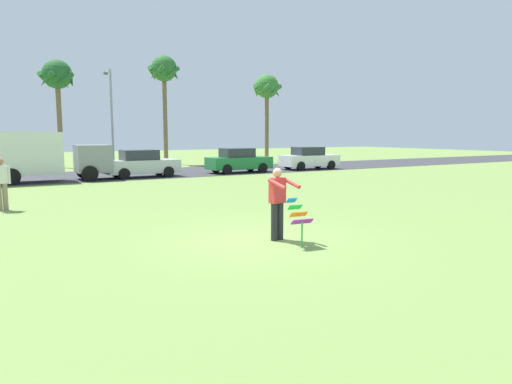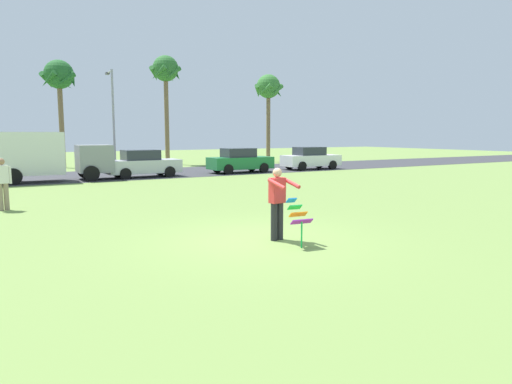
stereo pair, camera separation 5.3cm
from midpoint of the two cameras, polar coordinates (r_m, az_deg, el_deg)
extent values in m
plane|color=olive|center=(11.09, 0.32, -5.94)|extent=(120.00, 120.00, 0.00)
cube|color=#38383D|center=(29.60, -19.48, 1.91)|extent=(120.00, 8.00, 0.01)
cylinder|color=#26262B|center=(11.06, 2.85, -3.61)|extent=(0.16, 0.16, 0.90)
cylinder|color=#26262B|center=(10.94, 2.13, -3.72)|extent=(0.16, 0.16, 0.90)
cube|color=red|center=(10.88, 2.52, 0.21)|extent=(0.38, 0.26, 0.60)
sphere|color=tan|center=(10.84, 2.53, 2.42)|extent=(0.22, 0.22, 0.22)
cylinder|color=red|center=(10.82, 4.25, 1.13)|extent=(0.16, 0.59, 0.24)
cylinder|color=red|center=(10.53, 2.46, 0.98)|extent=(0.16, 0.59, 0.24)
cube|color=blue|center=(10.61, 4.29, -1.03)|extent=(0.24, 0.16, 0.12)
cube|color=green|center=(10.49, 4.71, -1.88)|extent=(0.33, 0.17, 0.12)
cube|color=orange|center=(10.37, 5.14, -2.76)|extent=(0.43, 0.18, 0.12)
cube|color=purple|center=(10.26, 5.57, -3.65)|extent=(0.52, 0.19, 0.12)
cylinder|color=green|center=(10.32, 5.55, -5.28)|extent=(0.04, 0.04, 0.60)
cube|color=gray|center=(27.05, -19.57, 3.92)|extent=(1.83, 1.93, 1.50)
cube|color=silver|center=(26.64, -27.48, 4.23)|extent=(4.23, 2.06, 2.20)
cylinder|color=black|center=(27.94, -20.54, 2.42)|extent=(0.84, 0.29, 0.84)
cylinder|color=black|center=(26.13, -19.91, 2.15)|extent=(0.84, 0.29, 0.84)
cylinder|color=black|center=(27.61, -28.15, 1.98)|extent=(0.84, 0.29, 0.84)
cylinder|color=black|center=(25.78, -28.05, 1.67)|extent=(0.84, 0.29, 0.84)
cube|color=silver|center=(27.76, -13.96, 3.10)|extent=(4.25, 1.82, 0.76)
cube|color=#282D38|center=(27.68, -14.29, 4.44)|extent=(2.06, 1.45, 0.60)
cylinder|color=black|center=(28.97, -11.99, 2.68)|extent=(0.65, 0.24, 0.64)
cylinder|color=black|center=(27.46, -10.83, 2.47)|extent=(0.65, 0.24, 0.64)
cylinder|color=black|center=(28.19, -16.97, 2.40)|extent=(0.65, 0.24, 0.64)
cylinder|color=black|center=(26.64, -16.06, 2.17)|extent=(0.65, 0.24, 0.64)
cube|color=#1E7238|center=(30.20, -2.15, 3.62)|extent=(4.21, 1.72, 0.76)
cube|color=#282D38|center=(30.10, -2.41, 4.86)|extent=(2.02, 1.40, 0.60)
cylinder|color=black|center=(31.56, -0.76, 3.19)|extent=(0.64, 0.22, 0.64)
cylinder|color=black|center=(30.17, 0.76, 3.01)|extent=(0.64, 0.22, 0.64)
cylinder|color=black|center=(30.35, -5.04, 3.01)|extent=(0.64, 0.22, 0.64)
cylinder|color=black|center=(28.91, -3.66, 2.81)|extent=(0.64, 0.22, 0.64)
cube|color=white|center=(33.29, 6.60, 3.91)|extent=(4.25, 1.84, 0.76)
cube|color=#282D38|center=(33.17, 6.40, 5.04)|extent=(2.06, 1.46, 0.60)
cylinder|color=black|center=(34.72, 7.59, 3.50)|extent=(0.65, 0.24, 0.64)
cylinder|color=black|center=(33.43, 9.22, 3.33)|extent=(0.65, 0.24, 0.64)
cylinder|color=black|center=(33.26, 3.95, 3.38)|extent=(0.65, 0.24, 0.64)
cylinder|color=black|center=(31.91, 5.50, 3.21)|extent=(0.65, 0.24, 0.64)
cylinder|color=brown|center=(37.40, -23.15, 7.86)|extent=(0.36, 0.36, 6.65)
sphere|color=#236028|center=(37.64, -23.43, 13.22)|extent=(2.10, 2.10, 2.10)
cone|color=#236028|center=(37.72, -21.93, 12.59)|extent=(0.44, 1.56, 1.28)
cone|color=#236028|center=(38.52, -23.12, 12.41)|extent=(1.62, 0.90, 1.28)
cone|color=#236028|center=(38.05, -24.67, 12.41)|extent=(1.27, 1.52, 1.28)
cone|color=#236028|center=(36.95, -24.49, 12.59)|extent=(1.27, 1.52, 1.28)
cone|color=#236028|center=(36.74, -22.75, 12.71)|extent=(1.62, 0.90, 1.28)
cylinder|color=brown|center=(39.35, -11.21, 8.95)|extent=(0.36, 0.36, 7.64)
sphere|color=#2D6B2D|center=(39.69, -11.36, 14.76)|extent=(2.10, 2.10, 2.10)
cone|color=#2D6B2D|center=(39.95, -10.01, 14.09)|extent=(0.44, 1.56, 1.28)
cone|color=#2D6B2D|center=(40.58, -11.37, 13.95)|extent=(1.62, 0.90, 1.28)
cone|color=#2D6B2D|center=(39.92, -12.69, 14.03)|extent=(1.27, 1.52, 1.28)
cone|color=#2D6B2D|center=(38.86, -12.17, 14.23)|extent=(1.27, 1.52, 1.28)
cone|color=#2D6B2D|center=(38.89, -10.47, 14.27)|extent=(1.62, 0.90, 1.28)
cylinder|color=brown|center=(41.88, 1.30, 8.21)|extent=(0.36, 0.36, 6.53)
sphere|color=#387A33|center=(42.09, 1.32, 12.93)|extent=(2.10, 2.10, 2.10)
cone|color=#387A33|center=(42.55, 2.43, 12.26)|extent=(0.44, 1.56, 1.28)
cone|color=#387A33|center=(42.97, 1.01, 12.21)|extent=(1.62, 0.90, 1.28)
cone|color=#387A33|center=(42.13, -0.01, 12.32)|extent=(1.27, 1.52, 1.28)
cone|color=#387A33|center=(41.17, 0.80, 12.43)|extent=(1.27, 1.52, 1.28)
cone|color=#387A33|center=(41.44, 2.34, 12.40)|extent=(1.62, 0.90, 1.28)
cylinder|color=#9E9EA3|center=(34.40, -17.43, 8.50)|extent=(0.16, 0.16, 7.00)
cylinder|color=#9E9EA3|center=(35.34, -17.90, 13.97)|extent=(0.10, 1.40, 0.10)
cube|color=#4C4C51|center=(35.96, -18.13, 13.78)|extent=(0.24, 0.44, 0.16)
cylinder|color=gray|center=(17.38, -28.67, -0.54)|extent=(0.16, 0.16, 0.90)
cube|color=silver|center=(17.29, -29.11, 1.90)|extent=(0.39, 0.28, 0.60)
sphere|color=#9E7051|center=(17.27, -29.20, 3.29)|extent=(0.22, 0.22, 0.22)
cylinder|color=silver|center=(17.34, -28.33, 1.85)|extent=(0.09, 0.09, 0.58)
camera|label=1|loc=(0.03, -90.13, -0.02)|focal=32.34mm
camera|label=2|loc=(0.03, 89.87, 0.02)|focal=32.34mm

